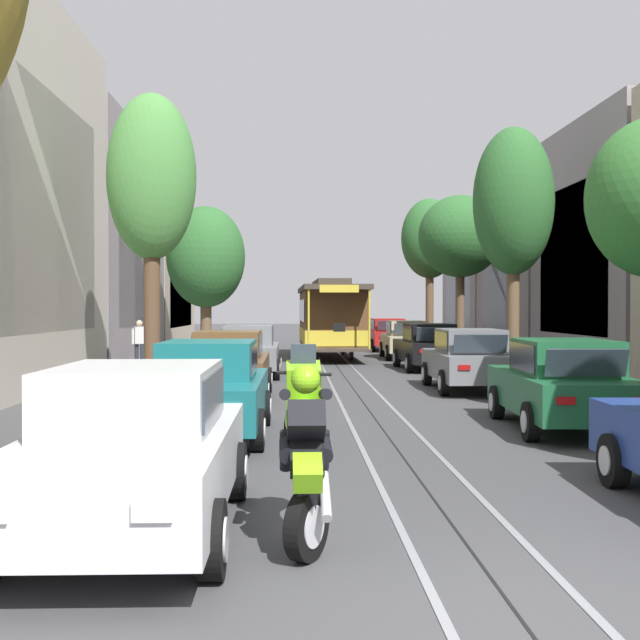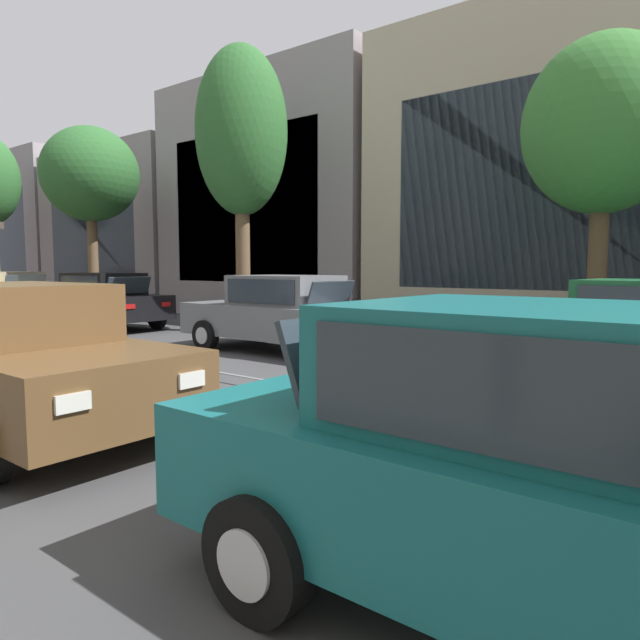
% 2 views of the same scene
% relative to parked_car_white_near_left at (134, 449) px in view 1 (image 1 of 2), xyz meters
% --- Properties ---
extents(ground_plane, '(160.00, 160.00, 0.00)m').
position_rel_parked_car_white_near_left_xyz_m(ground_plane, '(3.08, 16.42, -0.80)').
color(ground_plane, '#424244').
extents(trolley_track_rails, '(1.14, 54.96, 0.01)m').
position_rel_parked_car_white_near_left_xyz_m(trolley_track_rails, '(3.08, 19.12, -0.79)').
color(trolley_track_rails, gray).
rests_on(trolley_track_rails, ground).
extents(building_facade_left, '(4.94, 46.66, 10.09)m').
position_rel_parked_car_white_near_left_xyz_m(building_facade_left, '(-6.80, 18.25, 3.77)').
color(building_facade_left, '#BCAD93').
rests_on(building_facade_left, ground).
extents(parked_car_white_near_left, '(2.01, 4.36, 1.58)m').
position_rel_parked_car_white_near_left_xyz_m(parked_car_white_near_left, '(0.00, 0.00, 0.00)').
color(parked_car_white_near_left, silver).
rests_on(parked_car_white_near_left, ground).
extents(parked_car_teal_second_left, '(2.02, 4.37, 1.58)m').
position_rel_parked_car_white_near_left_xyz_m(parked_car_teal_second_left, '(0.11, 5.70, 0.00)').
color(parked_car_teal_second_left, '#196B70').
rests_on(parked_car_teal_second_left, ground).
extents(parked_car_brown_mid_left, '(2.00, 4.36, 1.58)m').
position_rel_parked_car_white_near_left_xyz_m(parked_car_brown_mid_left, '(-0.02, 11.33, 0.00)').
color(parked_car_brown_mid_left, brown).
rests_on(parked_car_brown_mid_left, ground).
extents(parked_car_grey_fourth_left, '(2.01, 4.37, 1.58)m').
position_rel_parked_car_white_near_left_xyz_m(parked_car_grey_fourth_left, '(0.12, 17.45, 0.00)').
color(parked_car_grey_fourth_left, slate).
rests_on(parked_car_grey_fourth_left, ground).
extents(parked_car_green_second_right, '(2.14, 4.42, 1.58)m').
position_rel_parked_car_white_near_left_xyz_m(parked_car_green_second_right, '(6.23, 6.32, 0.00)').
color(parked_car_green_second_right, '#1E6038').
rests_on(parked_car_green_second_right, ground).
extents(parked_car_grey_mid_right, '(2.02, 4.37, 1.58)m').
position_rel_parked_car_white_near_left_xyz_m(parked_car_grey_mid_right, '(6.03, 13.02, 0.00)').
color(parked_car_grey_mid_right, slate).
rests_on(parked_car_grey_mid_right, ground).
extents(parked_car_black_fourth_right, '(2.08, 4.40, 1.58)m').
position_rel_parked_car_white_near_left_xyz_m(parked_car_black_fourth_right, '(6.13, 19.97, 0.00)').
color(parked_car_black_fourth_right, black).
rests_on(parked_car_black_fourth_right, ground).
extents(parked_car_beige_fifth_right, '(2.06, 4.39, 1.58)m').
position_rel_parked_car_white_near_left_xyz_m(parked_car_beige_fifth_right, '(6.20, 25.98, 0.00)').
color(parked_car_beige_fifth_right, '#C1B28E').
rests_on(parked_car_beige_fifth_right, ground).
extents(parked_car_red_sixth_right, '(2.15, 4.42, 1.58)m').
position_rel_parked_car_white_near_left_xyz_m(parked_car_red_sixth_right, '(6.09, 32.28, 0.00)').
color(parked_car_red_sixth_right, red).
rests_on(parked_car_red_sixth_right, ground).
extents(street_tree_kerb_left_second, '(2.32, 2.02, 7.71)m').
position_rel_parked_car_white_near_left_xyz_m(street_tree_kerb_left_second, '(-2.18, 13.61, 4.61)').
color(street_tree_kerb_left_second, brown).
rests_on(street_tree_kerb_left_second, ground).
extents(street_tree_kerb_left_mid, '(3.43, 3.28, 6.55)m').
position_rel_parked_car_white_near_left_xyz_m(street_tree_kerb_left_mid, '(-2.32, 27.98, 3.50)').
color(street_tree_kerb_left_mid, brown).
rests_on(street_tree_kerb_left_mid, ground).
extents(street_tree_kerb_right_mid, '(2.37, 2.44, 7.48)m').
position_rel_parked_car_white_near_left_xyz_m(street_tree_kerb_right_mid, '(8.02, 16.22, 4.41)').
color(street_tree_kerb_right_mid, brown).
rests_on(street_tree_kerb_right_mid, ground).
extents(street_tree_kerb_right_fourth, '(3.22, 3.25, 6.45)m').
position_rel_parked_car_white_near_left_xyz_m(street_tree_kerb_right_fourth, '(7.93, 23.48, 4.03)').
color(street_tree_kerb_right_fourth, brown).
rests_on(street_tree_kerb_right_fourth, ground).
extents(street_tree_kerb_right_far, '(2.85, 2.47, 7.55)m').
position_rel_parked_car_white_near_left_xyz_m(street_tree_kerb_right_far, '(8.29, 32.67, 4.68)').
color(street_tree_kerb_right_far, brown).
rests_on(street_tree_kerb_right_far, ground).
extents(cable_car_trolley, '(2.76, 9.17, 3.28)m').
position_rel_parked_car_white_near_left_xyz_m(cable_car_trolley, '(3.08, 26.84, 0.86)').
color(cable_car_trolley, brown).
rests_on(cable_car_trolley, ground).
extents(motorcycle_with_rider, '(0.51, 1.86, 1.80)m').
position_rel_parked_car_white_near_left_xyz_m(motorcycle_with_rider, '(1.62, -0.48, 0.14)').
color(motorcycle_with_rider, black).
rests_on(motorcycle_with_rider, ground).
extents(pedestrian_on_left_pavement, '(0.55, 0.35, 1.68)m').
position_rel_parked_car_white_near_left_xyz_m(pedestrian_on_left_pavement, '(-3.92, 21.08, 0.15)').
color(pedestrian_on_left_pavement, '#282D38').
rests_on(pedestrian_on_left_pavement, ground).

